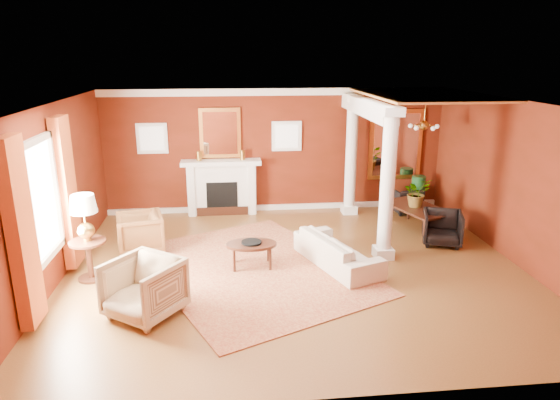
{
  "coord_description": "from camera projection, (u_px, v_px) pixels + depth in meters",
  "views": [
    {
      "loc": [
        -1.13,
        -8.1,
        3.71
      ],
      "look_at": [
        -0.23,
        0.42,
        1.15
      ],
      "focal_mm": 32.0,
      "sensor_mm": 36.0,
      "label": 1
    }
  ],
  "objects": [
    {
      "name": "dining_chair_far",
      "position": [
        405.0,
        199.0,
        11.91
      ],
      "size": [
        0.73,
        0.7,
        0.66
      ],
      "primitive_type": "imported",
      "rotation": [
        0.0,
        0.0,
        3.3
      ],
      "color": "black",
      "rests_on": "ground"
    },
    {
      "name": "chandelier",
      "position": [
        424.0,
        125.0,
        10.26
      ],
      "size": [
        0.6,
        0.62,
        0.75
      ],
      "color": "#BC913B",
      "rests_on": "room_shell"
    },
    {
      "name": "flank_window_right",
      "position": [
        287.0,
        136.0,
        11.7
      ],
      "size": [
        0.7,
        0.07,
        0.7
      ],
      "color": "white",
      "rests_on": "room_shell"
    },
    {
      "name": "armchair_stripe",
      "position": [
        144.0,
        286.0,
        7.17
      ],
      "size": [
        1.26,
        1.24,
        0.95
      ],
      "primitive_type": "imported",
      "rotation": [
        0.0,
        0.0,
        -0.63
      ],
      "color": "tan",
      "rests_on": "ground"
    },
    {
      "name": "rug",
      "position": [
        252.0,
        269.0,
        8.83
      ],
      "size": [
        4.7,
        5.22,
        0.02
      ],
      "primitive_type": "cube",
      "rotation": [
        0.0,
        0.0,
        0.43
      ],
      "color": "maroon",
      "rests_on": "ground"
    },
    {
      "name": "room_shell",
      "position": [
        296.0,
        157.0,
        8.32
      ],
      "size": [
        8.04,
        7.04,
        2.92
      ],
      "color": "maroon",
      "rests_on": "ground"
    },
    {
      "name": "base_trim",
      "position": [
        276.0,
        207.0,
        12.17
      ],
      "size": [
        8.0,
        0.08,
        0.12
      ],
      "primitive_type": "cube",
      "color": "white",
      "rests_on": "ground"
    },
    {
      "name": "fireplace",
      "position": [
        222.0,
        187.0,
        11.74
      ],
      "size": [
        1.85,
        0.42,
        1.29
      ],
      "color": "white",
      "rests_on": "ground"
    },
    {
      "name": "overmantel_mirror",
      "position": [
        220.0,
        133.0,
        11.51
      ],
      "size": [
        0.95,
        0.07,
        1.15
      ],
      "color": "gold",
      "rests_on": "fireplace"
    },
    {
      "name": "crown_trim",
      "position": [
        276.0,
        92.0,
        11.38
      ],
      "size": [
        8.0,
        0.08,
        0.16
      ],
      "primitive_type": "cube",
      "color": "white",
      "rests_on": "room_shell"
    },
    {
      "name": "dining_table",
      "position": [
        418.0,
        211.0,
        10.66
      ],
      "size": [
        0.99,
        1.61,
        0.85
      ],
      "primitive_type": "imported",
      "rotation": [
        0.0,
        0.0,
        1.89
      ],
      "color": "black",
      "rests_on": "ground"
    },
    {
      "name": "amber_ceiling",
      "position": [
        425.0,
        95.0,
        10.03
      ],
      "size": [
        2.3,
        3.4,
        0.04
      ],
      "primitive_type": "cube",
      "color": "#D5853E",
      "rests_on": "room_shell"
    },
    {
      "name": "potted_plant",
      "position": [
        418.0,
        181.0,
        10.47
      ],
      "size": [
        0.71,
        0.75,
        0.48
      ],
      "primitive_type": "imported",
      "rotation": [
        0.0,
        0.0,
        0.31
      ],
      "color": "#26591E",
      "rests_on": "dining_table"
    },
    {
      "name": "dining_chair_near",
      "position": [
        442.0,
        226.0,
        9.9
      ],
      "size": [
        0.9,
        0.87,
        0.75
      ],
      "primitive_type": "imported",
      "rotation": [
        0.0,
        0.0,
        -0.33
      ],
      "color": "black",
      "rests_on": "ground"
    },
    {
      "name": "side_table",
      "position": [
        85.0,
        223.0,
        8.18
      ],
      "size": [
        0.6,
        0.6,
        1.49
      ],
      "rotation": [
        0.0,
        0.0,
        0.35
      ],
      "color": "black",
      "rests_on": "ground"
    },
    {
      "name": "ground",
      "position": [
        295.0,
        268.0,
        8.89
      ],
      "size": [
        8.0,
        8.0,
        0.0
      ],
      "primitive_type": "plane",
      "color": "brown",
      "rests_on": "ground"
    },
    {
      "name": "green_urn",
      "position": [
        417.0,
        197.0,
        11.99
      ],
      "size": [
        0.37,
        0.37,
        0.88
      ],
      "color": "#143F1A",
      "rests_on": "ground"
    },
    {
      "name": "sofa",
      "position": [
        338.0,
        245.0,
        8.92
      ],
      "size": [
        1.21,
        2.01,
        0.76
      ],
      "primitive_type": "imported",
      "rotation": [
        0.0,
        0.0,
        1.93
      ],
      "color": "beige",
      "rests_on": "ground"
    },
    {
      "name": "column_back",
      "position": [
        351.0,
        154.0,
        11.51
      ],
      "size": [
        0.36,
        0.36,
        2.8
      ],
      "color": "white",
      "rests_on": "ground"
    },
    {
      "name": "armchair_leopard",
      "position": [
        140.0,
        231.0,
        9.49
      ],
      "size": [
        0.93,
        0.97,
        0.85
      ],
      "primitive_type": "imported",
      "rotation": [
        0.0,
        0.0,
        -1.35
      ],
      "color": "black",
      "rests_on": "ground"
    },
    {
      "name": "dining_mirror",
      "position": [
        396.0,
        145.0,
        12.03
      ],
      "size": [
        1.3,
        0.07,
        1.7
      ],
      "color": "gold",
      "rests_on": "room_shell"
    },
    {
      "name": "coffee_book",
      "position": [
        250.0,
        239.0,
        8.75
      ],
      "size": [
        0.15,
        0.03,
        0.2
      ],
      "primitive_type": "imported",
      "rotation": [
        0.0,
        0.0,
        0.13
      ],
      "color": "black",
      "rests_on": "coffee_table"
    },
    {
      "name": "header_beam",
      "position": [
        367.0,
        107.0,
        10.12
      ],
      "size": [
        0.3,
        3.2,
        0.32
      ],
      "primitive_type": "cube",
      "color": "white",
      "rests_on": "column_front"
    },
    {
      "name": "column_front",
      "position": [
        387.0,
        184.0,
        8.94
      ],
      "size": [
        0.36,
        0.36,
        2.8
      ],
      "color": "white",
      "rests_on": "ground"
    },
    {
      "name": "coffee_table",
      "position": [
        252.0,
        246.0,
        8.82
      ],
      "size": [
        0.9,
        0.9,
        0.46
      ],
      "rotation": [
        0.0,
        0.0,
        -0.08
      ],
      "color": "black",
      "rests_on": "ground"
    },
    {
      "name": "flank_window_left",
      "position": [
        152.0,
        138.0,
        11.39
      ],
      "size": [
        0.7,
        0.07,
        0.7
      ],
      "color": "white",
      "rests_on": "room_shell"
    },
    {
      "name": "left_window",
      "position": [
        46.0,
        209.0,
        7.52
      ],
      "size": [
        0.21,
        2.55,
        2.6
      ],
      "color": "white",
      "rests_on": "room_shell"
    }
  ]
}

